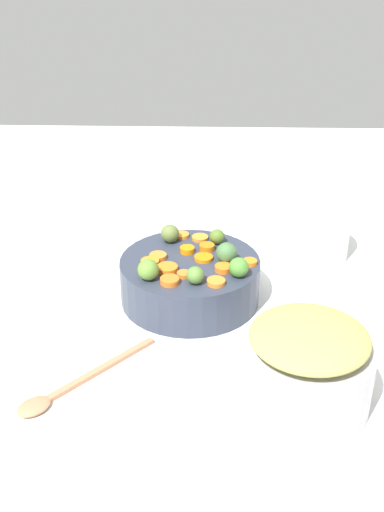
# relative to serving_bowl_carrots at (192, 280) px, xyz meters

# --- Properties ---
(tabletop) EXTENTS (2.40, 2.40, 0.02)m
(tabletop) POSITION_rel_serving_bowl_carrots_xyz_m (0.04, -0.00, -0.05)
(tabletop) COLOR silver
(tabletop) RESTS_ON ground
(serving_bowl_carrots) EXTENTS (0.27, 0.27, 0.09)m
(serving_bowl_carrots) POSITION_rel_serving_bowl_carrots_xyz_m (0.00, 0.00, 0.00)
(serving_bowl_carrots) COLOR #2F3646
(serving_bowl_carrots) RESTS_ON tabletop
(metal_pot) EXTENTS (0.20, 0.20, 0.11)m
(metal_pot) POSITION_rel_serving_bowl_carrots_xyz_m (0.30, 0.18, 0.01)
(metal_pot) COLOR #B1B0B9
(metal_pot) RESTS_ON tabletop
(stuffing_mound) EXTENTS (0.18, 0.18, 0.04)m
(stuffing_mound) POSITION_rel_serving_bowl_carrots_xyz_m (0.30, 0.18, 0.08)
(stuffing_mound) COLOR tan
(stuffing_mound) RESTS_ON metal_pot
(carrot_slice_0) EXTENTS (0.05, 0.05, 0.01)m
(carrot_slice_0) POSITION_rel_serving_bowl_carrots_xyz_m (0.09, 0.05, 0.05)
(carrot_slice_0) COLOR orange
(carrot_slice_0) RESTS_ON serving_bowl_carrots
(carrot_slice_1) EXTENTS (0.04, 0.04, 0.01)m
(carrot_slice_1) POSITION_rel_serving_bowl_carrots_xyz_m (0.04, 0.06, 0.05)
(carrot_slice_1) COLOR orange
(carrot_slice_1) RESTS_ON serving_bowl_carrots
(carrot_slice_2) EXTENTS (0.05, 0.05, 0.01)m
(carrot_slice_2) POSITION_rel_serving_bowl_carrots_xyz_m (-0.00, 0.02, 0.05)
(carrot_slice_2) COLOR orange
(carrot_slice_2) RESTS_ON serving_bowl_carrots
(carrot_slice_3) EXTENTS (0.04, 0.04, 0.01)m
(carrot_slice_3) POSITION_rel_serving_bowl_carrots_xyz_m (-0.01, -0.07, 0.05)
(carrot_slice_3) COLOR orange
(carrot_slice_3) RESTS_ON serving_bowl_carrots
(carrot_slice_4) EXTENTS (0.04, 0.04, 0.01)m
(carrot_slice_4) POSITION_rel_serving_bowl_carrots_xyz_m (-0.05, 0.03, 0.05)
(carrot_slice_4) COLOR orange
(carrot_slice_4) RESTS_ON serving_bowl_carrots
(carrot_slice_5) EXTENTS (0.04, 0.04, 0.01)m
(carrot_slice_5) POSITION_rel_serving_bowl_carrots_xyz_m (0.09, -0.04, 0.05)
(carrot_slice_5) COLOR orange
(carrot_slice_5) RESTS_ON serving_bowl_carrots
(carrot_slice_6) EXTENTS (0.04, 0.04, 0.01)m
(carrot_slice_6) POSITION_rel_serving_bowl_carrots_xyz_m (0.02, -0.08, 0.05)
(carrot_slice_6) COLOR orange
(carrot_slice_6) RESTS_ON serving_bowl_carrots
(carrot_slice_7) EXTENTS (0.04, 0.04, 0.01)m
(carrot_slice_7) POSITION_rel_serving_bowl_carrots_xyz_m (-0.09, 0.01, 0.05)
(carrot_slice_7) COLOR orange
(carrot_slice_7) RESTS_ON serving_bowl_carrots
(carrot_slice_8) EXTENTS (0.03, 0.03, 0.01)m
(carrot_slice_8) POSITION_rel_serving_bowl_carrots_xyz_m (0.06, -0.01, 0.05)
(carrot_slice_8) COLOR orange
(carrot_slice_8) RESTS_ON serving_bowl_carrots
(carrot_slice_9) EXTENTS (0.04, 0.04, 0.01)m
(carrot_slice_9) POSITION_rel_serving_bowl_carrots_xyz_m (0.01, 0.11, 0.05)
(carrot_slice_9) COLOR orange
(carrot_slice_9) RESTS_ON serving_bowl_carrots
(carrot_slice_10) EXTENTS (0.04, 0.04, 0.01)m
(carrot_slice_10) POSITION_rel_serving_bowl_carrots_xyz_m (-0.10, -0.02, 0.05)
(carrot_slice_10) COLOR orange
(carrot_slice_10) RESTS_ON serving_bowl_carrots
(carrot_slice_11) EXTENTS (0.04, 0.04, 0.01)m
(carrot_slice_11) POSITION_rel_serving_bowl_carrots_xyz_m (-0.03, -0.01, 0.05)
(carrot_slice_11) COLOR orange
(carrot_slice_11) RESTS_ON serving_bowl_carrots
(carrot_slice_12) EXTENTS (0.06, 0.06, 0.01)m
(carrot_slice_12) POSITION_rel_serving_bowl_carrots_xyz_m (0.04, -0.05, 0.05)
(carrot_slice_12) COLOR orange
(carrot_slice_12) RESTS_ON serving_bowl_carrots
(brussels_sprout_0) EXTENTS (0.04, 0.04, 0.04)m
(brussels_sprout_0) POSITION_rel_serving_bowl_carrots_xyz_m (-0.08, -0.05, 0.06)
(brussels_sprout_0) COLOR #5E7037
(brussels_sprout_0) RESTS_ON serving_bowl_carrots
(brussels_sprout_1) EXTENTS (0.03, 0.03, 0.03)m
(brussels_sprout_1) POSITION_rel_serving_bowl_carrots_xyz_m (-0.07, 0.05, 0.06)
(brussels_sprout_1) COLOR #506D27
(brussels_sprout_1) RESTS_ON serving_bowl_carrots
(brussels_sprout_2) EXTENTS (0.04, 0.04, 0.04)m
(brussels_sprout_2) POSITION_rel_serving_bowl_carrots_xyz_m (0.06, 0.09, 0.06)
(brussels_sprout_2) COLOR #4C8733
(brussels_sprout_2) RESTS_ON serving_bowl_carrots
(brussels_sprout_3) EXTENTS (0.03, 0.03, 0.03)m
(brussels_sprout_3) POSITION_rel_serving_bowl_carrots_xyz_m (0.09, 0.01, 0.06)
(brussels_sprout_3) COLOR #547C34
(brussels_sprout_3) RESTS_ON serving_bowl_carrots
(brussels_sprout_4) EXTENTS (0.04, 0.04, 0.04)m
(brussels_sprout_4) POSITION_rel_serving_bowl_carrots_xyz_m (0.07, -0.08, 0.06)
(brussels_sprout_4) COLOR #5A8331
(brussels_sprout_4) RESTS_ON serving_bowl_carrots
(brussels_sprout_5) EXTENTS (0.04, 0.04, 0.04)m
(brussels_sprout_5) POSITION_rel_serving_bowl_carrots_xyz_m (0.00, 0.07, 0.06)
(brussels_sprout_5) COLOR #446E3E
(brussels_sprout_5) RESTS_ON serving_bowl_carrots
(wooden_spoon) EXTENTS (0.22, 0.21, 0.01)m
(wooden_spoon) POSITION_rel_serving_bowl_carrots_xyz_m (0.29, -0.20, -0.04)
(wooden_spoon) COLOR #B47956
(wooden_spoon) RESTS_ON tabletop
(casserole_dish) EXTENTS (0.19, 0.19, 0.10)m
(casserole_dish) POSITION_rel_serving_bowl_carrots_xyz_m (-0.20, 0.25, 0.01)
(casserole_dish) COLOR white
(casserole_dish) RESTS_ON tabletop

